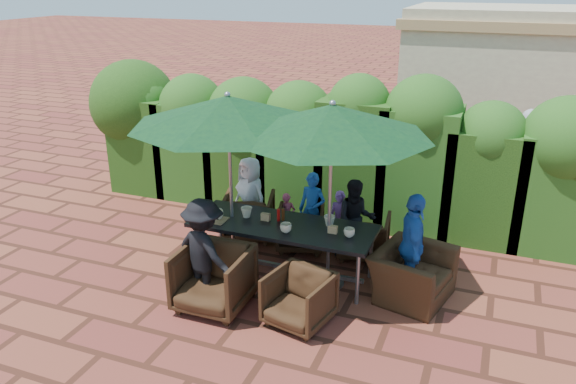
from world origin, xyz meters
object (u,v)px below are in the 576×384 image
(umbrella_left, at_px, (228,111))
(chair_far_mid, at_px, (301,226))
(chair_far_left, at_px, (249,214))
(chair_far_right, at_px, (364,234))
(chair_near_left, at_px, (213,276))
(chair_end_right, at_px, (413,267))
(chair_near_right, at_px, (299,297))
(dining_table, at_px, (283,229))
(umbrella_right, at_px, (332,121))

(umbrella_left, bearing_deg, chair_far_mid, 51.27)
(chair_far_left, xyz_separation_m, chair_far_right, (1.83, 0.01, -0.03))
(chair_far_right, bearing_deg, chair_near_left, 48.25)
(chair_far_right, bearing_deg, chair_far_left, -6.34)
(chair_end_right, bearing_deg, chair_near_right, 146.59)
(dining_table, height_order, chair_far_right, dining_table)
(chair_near_right, bearing_deg, chair_end_right, 55.62)
(umbrella_right, distance_m, chair_near_left, 2.35)
(chair_near_right, relative_size, chair_end_right, 0.72)
(dining_table, distance_m, umbrella_right, 1.67)
(chair_far_mid, xyz_separation_m, chair_near_right, (0.65, -1.85, 0.00))
(umbrella_right, xyz_separation_m, chair_far_right, (0.25, 0.94, -1.86))
(chair_far_left, xyz_separation_m, chair_end_right, (2.66, -0.86, 0.04))
(chair_near_left, height_order, chair_near_right, chair_near_left)
(chair_far_mid, bearing_deg, chair_near_left, 61.46)
(chair_near_left, xyz_separation_m, chair_near_right, (1.09, 0.05, -0.08))
(chair_far_right, bearing_deg, chair_near_right, 74.55)
(dining_table, xyz_separation_m, chair_end_right, (1.73, 0.06, -0.25))
(umbrella_right, xyz_separation_m, chair_near_right, (-0.05, -0.98, -1.86))
(dining_table, height_order, umbrella_left, umbrella_left)
(chair_near_right, bearing_deg, umbrella_right, 99.96)
(umbrella_left, height_order, chair_far_right, umbrella_left)
(chair_far_left, bearing_deg, umbrella_left, 84.83)
(umbrella_left, bearing_deg, chair_far_left, 101.56)
(chair_far_right, relative_size, chair_end_right, 0.72)
(chair_far_left, bearing_deg, chair_far_right, 163.51)
(chair_far_mid, xyz_separation_m, chair_far_right, (0.95, 0.07, 0.00))
(umbrella_right, distance_m, chair_far_right, 2.10)
(dining_table, relative_size, chair_end_right, 2.51)
(umbrella_right, height_order, chair_far_left, umbrella_right)
(chair_far_left, xyz_separation_m, chair_far_mid, (0.88, -0.07, -0.04))
(umbrella_left, xyz_separation_m, chair_far_mid, (0.69, 0.86, -1.87))
(umbrella_right, distance_m, chair_near_right, 2.11)
(chair_near_right, height_order, chair_end_right, chair_end_right)
(umbrella_left, xyz_separation_m, chair_far_left, (-0.19, 0.92, -1.83))
(umbrella_right, bearing_deg, umbrella_left, 179.77)
(chair_end_right, bearing_deg, umbrella_right, 107.24)
(umbrella_left, bearing_deg, chair_end_right, 1.45)
(umbrella_right, bearing_deg, chair_near_right, -92.70)
(chair_far_left, height_order, chair_far_right, chair_far_left)
(umbrella_left, bearing_deg, chair_far_right, 29.67)
(chair_far_mid, relative_size, chair_end_right, 0.71)
(dining_table, relative_size, chair_far_mid, 3.55)
(dining_table, relative_size, chair_near_left, 2.88)
(chair_far_right, xyz_separation_m, chair_end_right, (0.83, -0.87, 0.08))
(umbrella_right, relative_size, chair_end_right, 2.51)
(chair_far_mid, xyz_separation_m, chair_near_left, (-0.44, -1.90, 0.08))
(umbrella_left, height_order, chair_end_right, umbrella_left)
(dining_table, height_order, chair_near_right, dining_table)
(chair_far_mid, distance_m, chair_far_right, 0.95)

